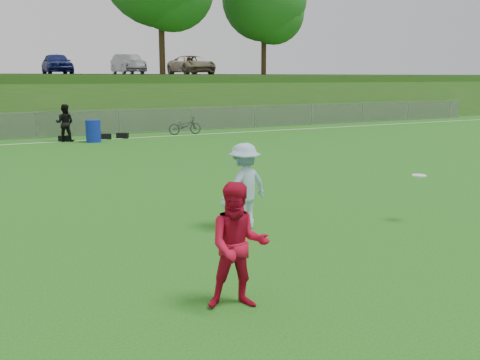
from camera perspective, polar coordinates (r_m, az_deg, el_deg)
ground at (r=8.43m, az=-3.53°, el=-9.19°), size 120.00×120.00×0.00m
sideline_far at (r=25.61m, az=-20.21°, el=3.77°), size 60.00×0.10×0.01m
fence at (r=27.53m, az=-20.86°, el=5.52°), size 58.00×0.06×1.30m
berm at (r=38.41m, az=-22.96°, el=7.98°), size 120.00×18.00×3.00m
parking_lot at (r=40.37m, az=-23.38°, el=10.26°), size 120.00×12.00×0.10m
tree_green_far at (r=38.74m, az=2.87°, el=18.43°), size 5.88×5.88×8.19m
gear_bags at (r=25.87m, az=-17.64°, el=4.27°), size 6.81×0.52×0.26m
player_red_center at (r=6.76m, az=-0.17°, el=-7.04°), size 0.96×0.86×1.63m
player_blue at (r=10.26m, az=0.45°, el=-0.68°), size 1.21×0.89×1.67m
frisbee at (r=11.31m, az=18.56°, el=0.46°), size 0.29×0.29×0.03m
recycling_bin at (r=25.12m, az=-15.39°, el=5.06°), size 0.85×0.85×1.00m
bicycle at (r=27.62m, az=-5.90°, el=5.79°), size 1.75×0.68×0.91m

